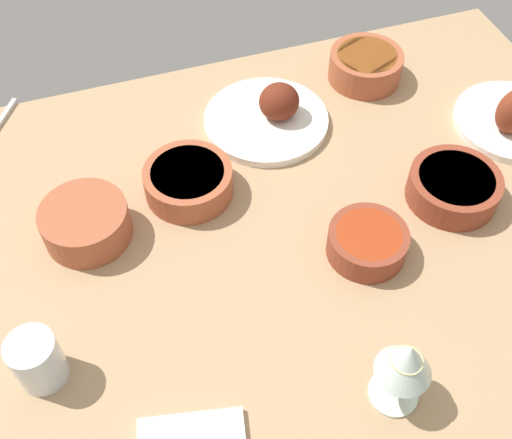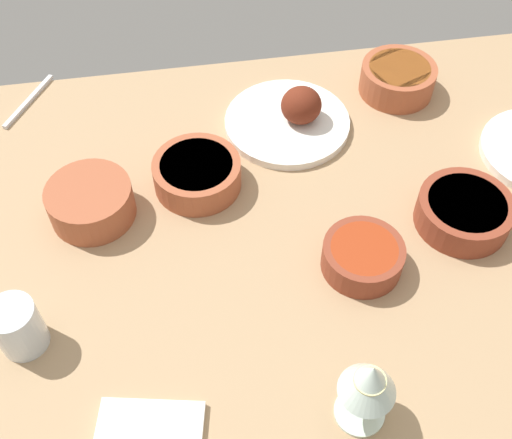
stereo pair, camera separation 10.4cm
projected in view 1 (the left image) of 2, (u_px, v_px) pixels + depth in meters
dining_table at (256, 234)px, 107.31cm from camera, size 140.00×90.00×4.00cm
plate_center_main at (270, 115)px, 120.21cm from camera, size 24.14×24.14×8.50cm
bowl_soup at (365, 65)px, 127.82cm from camera, size 14.90×14.90×5.97cm
bowl_potatoes at (85, 222)px, 102.08cm from camera, size 14.45×14.45×6.25cm
bowl_sauce at (367, 242)px, 100.44cm from camera, size 12.96×12.96×4.90cm
bowl_pasta at (188, 181)px, 108.41cm from camera, size 15.51×15.51×5.33cm
bowl_onions at (454, 186)px, 107.65cm from camera, size 15.80×15.80×5.24cm
wine_glass at (406, 363)px, 79.50cm from camera, size 7.60×7.60×14.00cm
water_tumbler at (37, 360)px, 85.69cm from camera, size 6.95×6.95×8.80cm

